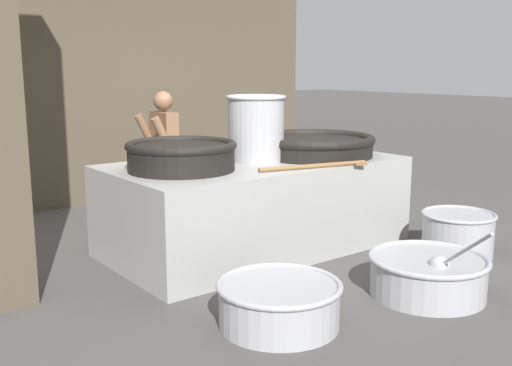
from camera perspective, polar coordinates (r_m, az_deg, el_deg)
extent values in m
plane|color=#474442|center=(5.91, 0.00, -6.10)|extent=(60.00, 60.00, 0.00)
cube|color=#4C4233|center=(8.16, -12.99, 13.93)|extent=(5.91, 0.24, 4.39)
cube|color=gray|center=(5.80, 0.00, -2.07)|extent=(2.82, 1.48, 0.85)
cylinder|color=black|center=(5.22, -7.12, 2.38)|extent=(0.93, 0.93, 0.22)
torus|color=black|center=(5.21, -7.15, 3.56)|extent=(0.96, 0.96, 0.07)
cylinder|color=black|center=(6.08, 5.52, 3.38)|extent=(1.18, 1.18, 0.17)
torus|color=black|center=(6.07, 5.53, 4.16)|extent=(1.23, 1.23, 0.09)
cylinder|color=#9E9EA3|center=(5.70, 0.01, 5.13)|extent=(0.53, 0.53, 0.60)
torus|color=#9E9EA3|center=(5.68, 0.01, 8.17)|extent=(0.57, 0.57, 0.04)
cylinder|color=brown|center=(5.33, 5.52, 1.62)|extent=(1.05, 0.29, 0.04)
cube|color=brown|center=(5.58, 9.76, 1.83)|extent=(0.14, 0.13, 0.02)
cylinder|color=brown|center=(6.52, -8.28, -1.28)|extent=(0.11, 0.11, 0.73)
cylinder|color=brown|center=(6.66, -8.85, -1.03)|extent=(0.11, 0.11, 0.73)
cube|color=olive|center=(6.56, -8.61, 0.10)|extent=(0.19, 0.24, 0.48)
cube|color=brown|center=(6.49, -8.73, 4.34)|extent=(0.18, 0.46, 0.54)
cylinder|color=brown|center=(6.25, -8.66, 4.08)|extent=(0.30, 0.11, 0.50)
cylinder|color=brown|center=(6.66, -10.24, 4.44)|extent=(0.30, 0.11, 0.50)
sphere|color=brown|center=(6.46, -8.83, 7.73)|extent=(0.21, 0.21, 0.21)
cylinder|color=#9E9EA3|center=(4.85, 16.04, -8.59)|extent=(0.87, 0.87, 0.29)
torus|color=#9E9EA3|center=(4.81, 16.14, -6.94)|extent=(0.92, 0.92, 0.04)
cylinder|color=tan|center=(4.83, 16.08, -7.85)|extent=(0.77, 0.77, 0.07)
sphere|color=#9E9EA3|center=(4.68, 17.09, -7.53)|extent=(0.16, 0.16, 0.16)
cylinder|color=#9E9EA3|center=(4.40, 19.19, -6.13)|extent=(0.25, 0.55, 0.42)
cylinder|color=#9E9EA3|center=(4.16, 2.22, -11.56)|extent=(0.82, 0.82, 0.29)
torus|color=#9E9EA3|center=(4.10, 2.23, -9.69)|extent=(0.86, 0.86, 0.04)
cylinder|color=orange|center=(4.13, 2.22, -10.72)|extent=(0.72, 0.72, 0.07)
cylinder|color=orange|center=(3.97, 2.55, -10.78)|extent=(0.05, 0.05, 0.04)
cylinder|color=orange|center=(4.14, -1.69, -9.85)|extent=(0.05, 0.06, 0.04)
cylinder|color=orange|center=(4.17, 3.60, -9.79)|extent=(0.05, 0.04, 0.03)
cylinder|color=orange|center=(4.24, 3.18, -9.35)|extent=(0.06, 0.06, 0.04)
cylinder|color=orange|center=(4.11, 3.27, -10.12)|extent=(0.05, 0.05, 0.03)
cylinder|color=orange|center=(4.07, 1.06, -10.30)|extent=(0.03, 0.04, 0.03)
cylinder|color=#9E9EA3|center=(5.94, 18.66, -4.67)|extent=(0.65, 0.65, 0.39)
torus|color=#9E9EA3|center=(5.89, 18.78, -2.85)|extent=(0.68, 0.68, 0.03)
cylinder|color=#6B9347|center=(5.92, 18.71, -3.85)|extent=(0.57, 0.57, 0.10)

